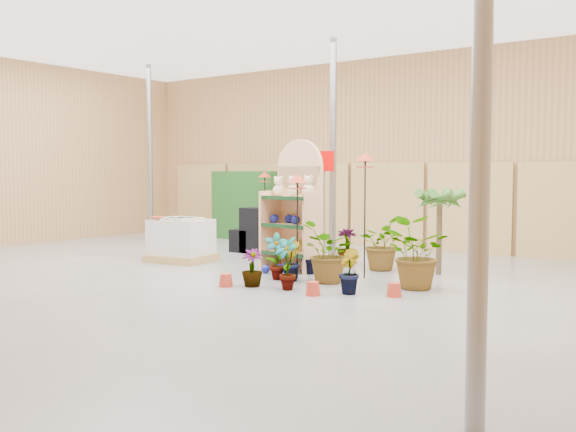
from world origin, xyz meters
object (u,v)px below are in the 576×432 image
(pallet_stack, at_px, (181,240))
(potted_plant_2, at_px, (328,253))
(bird_table_front, at_px, (297,182))
(display_shelf, at_px, (296,210))

(pallet_stack, bearing_deg, potted_plant_2, -14.71)
(bird_table_front, xyz_separation_m, potted_plant_2, (0.66, -0.07, -1.13))
(pallet_stack, relative_size, bird_table_front, 0.75)
(bird_table_front, bearing_deg, display_shelf, 125.84)
(display_shelf, xyz_separation_m, potted_plant_2, (1.24, -0.88, -0.59))
(bird_table_front, distance_m, potted_plant_2, 1.31)
(pallet_stack, bearing_deg, bird_table_front, -14.76)
(pallet_stack, relative_size, potted_plant_2, 1.33)
(display_shelf, bearing_deg, pallet_stack, -165.43)
(pallet_stack, distance_m, potted_plant_2, 3.75)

